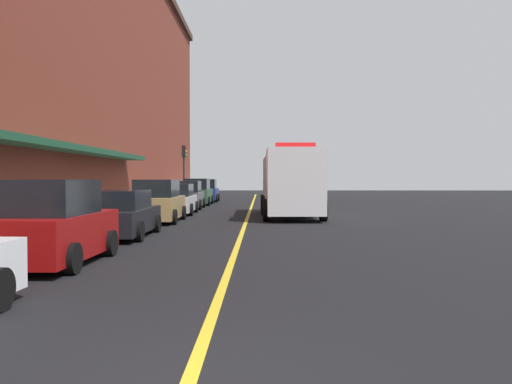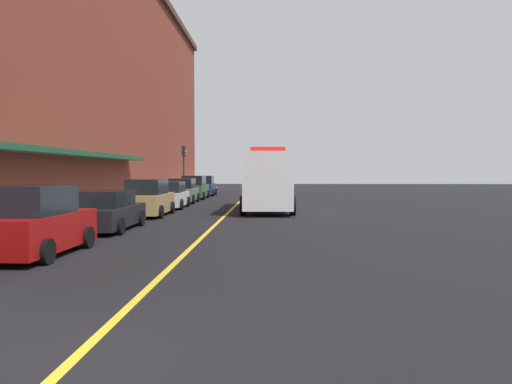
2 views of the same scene
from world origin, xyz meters
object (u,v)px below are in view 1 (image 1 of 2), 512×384
object	(u,v)px
box_truck	(290,183)
parking_meter_2	(145,195)
parked_car_4	(176,200)
parking_meter_0	(170,191)
parked_car_7	(206,191)
traffic_light_near	(184,162)
parking_meter_1	(137,196)
parked_car_1	(53,225)
parked_car_3	(158,202)
parked_car_5	(187,196)
parked_car_6	(197,193)
parked_car_2	(119,215)

from	to	relation	value
box_truck	parking_meter_2	distance (m)	7.52
parked_car_4	parking_meter_0	xyz separation A→B (m)	(-1.48, 6.77, 0.30)
parked_car_4	parking_meter_0	size ratio (longest dim) A/B	3.34
parked_car_7	traffic_light_near	distance (m)	3.79
parked_car_4	traffic_light_near	distance (m)	13.07
parking_meter_1	box_truck	bearing A→B (deg)	8.90
box_truck	parking_meter_1	size ratio (longest dim) A/B	6.85
parked_car_1	parked_car_3	distance (m)	11.61
parked_car_5	parked_car_6	xyz separation A→B (m)	(0.03, 5.07, 0.06)
parked_car_1	parked_car_7	xyz separation A→B (m)	(0.06, 32.22, -0.02)
box_truck	parked_car_4	bearing A→B (deg)	-105.08
parked_car_4	parking_meter_1	bearing A→B (deg)	149.63
parked_car_4	parked_car_2	bearing A→B (deg)	178.21
parked_car_4	parked_car_7	bearing A→B (deg)	-1.22
parked_car_7	parked_car_1	bearing A→B (deg)	178.99
parked_car_2	box_truck	distance (m)	11.44
parked_car_1	parked_car_6	bearing A→B (deg)	0.86
box_truck	parking_meter_0	size ratio (longest dim) A/B	6.85
parked_car_1	box_truck	bearing A→B (deg)	-20.83
parked_car_2	parking_meter_1	distance (m)	8.59
parked_car_2	box_truck	world-z (taller)	box_truck
parked_car_2	parked_car_6	xyz separation A→B (m)	(-0.00, 21.30, 0.15)
parked_car_3	parked_car_7	distance (m)	20.61
parked_car_1	parked_car_7	world-z (taller)	parked_car_1
parked_car_4	parking_meter_2	distance (m)	1.71
parked_car_2	parking_meter_1	xyz separation A→B (m)	(-1.39, 8.47, 0.33)
parked_car_4	parking_meter_2	xyz separation A→B (m)	(-1.48, -0.79, 0.30)
parking_meter_2	traffic_light_near	world-z (taller)	traffic_light_near
parking_meter_2	parked_car_7	bearing A→B (deg)	84.87
parked_car_2	parked_car_4	xyz separation A→B (m)	(0.09, 11.14, 0.04)
parked_car_5	parked_car_6	size ratio (longest dim) A/B	0.94
parked_car_1	parked_car_3	bearing A→B (deg)	0.38
parked_car_3	parked_car_4	bearing A→B (deg)	-0.49
box_truck	traffic_light_near	distance (m)	16.14
parking_meter_0	parking_meter_1	distance (m)	9.44
parked_car_3	traffic_light_near	size ratio (longest dim) A/B	1.04
parked_car_5	parked_car_6	world-z (taller)	parked_car_6
parked_car_2	parking_meter_2	size ratio (longest dim) A/B	3.51
parked_car_6	parking_meter_2	distance (m)	11.05
traffic_light_near	parking_meter_1	bearing A→B (deg)	-90.23
parked_car_3	parking_meter_2	size ratio (longest dim) A/B	3.37
parking_meter_2	parked_car_4	bearing A→B (deg)	28.17
parked_car_6	parking_meter_1	xyz separation A→B (m)	(-1.39, -12.83, 0.18)
parked_car_6	box_truck	distance (m)	13.17
parked_car_2	traffic_light_near	world-z (taller)	traffic_light_near
parked_car_3	parked_car_4	xyz separation A→B (m)	(-0.01, 5.17, -0.10)
parked_car_1	parked_car_2	size ratio (longest dim) A/B	0.89
parked_car_6	traffic_light_near	bearing A→B (deg)	26.81
parked_car_4	box_truck	size ratio (longest dim) A/B	0.49
parked_car_2	parked_car_3	distance (m)	5.97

